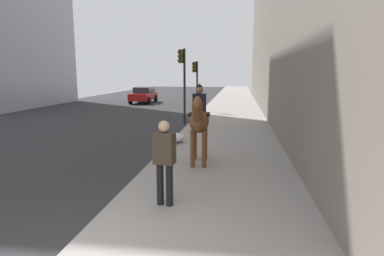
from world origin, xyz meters
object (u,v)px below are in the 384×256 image
Objects in this scene: traffic_light_far_curb at (196,78)px; traffic_light_near_curb at (183,74)px; pedestrian_greeting at (164,157)px; mounted_horse_near at (199,120)px; car_near_lane at (144,95)px.

traffic_light_near_curb is at bearing 179.61° from traffic_light_far_curb.
mounted_horse_near is at bearing 3.86° from pedestrian_greeting.
traffic_light_far_curb reaches higher than car_near_lane.
pedestrian_greeting is at bearing 16.34° from car_near_lane.
car_near_lane is at bearing 25.75° from traffic_light_near_curb.
pedestrian_greeting is (-3.09, 0.31, -0.31)m from mounted_horse_near.
traffic_light_near_curb is (11.28, 1.54, 1.56)m from pedestrian_greeting.
traffic_light_near_curb is 1.14× the size of traffic_light_far_curb.
pedestrian_greeting is 16.43m from traffic_light_far_curb.
pedestrian_greeting is 0.42× the size of car_near_lane.
traffic_light_far_curb is (13.22, 1.82, 0.95)m from mounted_horse_near.
traffic_light_far_curb reaches higher than mounted_horse_near.
traffic_light_far_curb is at bearing -175.79° from mounted_horse_near.
car_near_lane is (22.87, 7.13, -0.34)m from pedestrian_greeting.
traffic_light_near_curb is (8.19, 1.85, 1.25)m from mounted_horse_near.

